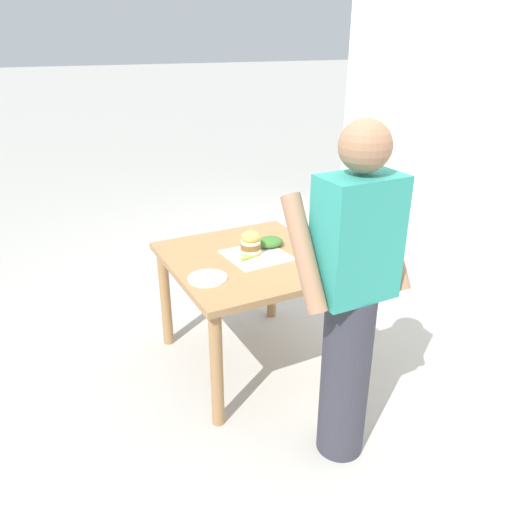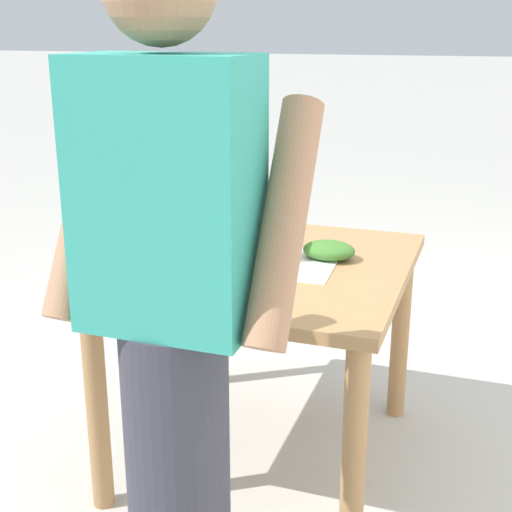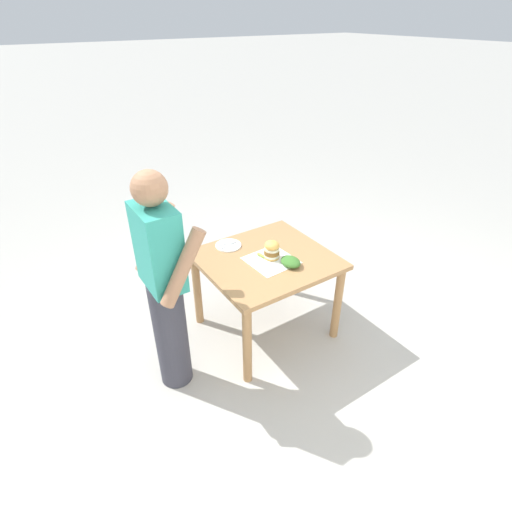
{
  "view_description": "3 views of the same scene",
  "coord_description": "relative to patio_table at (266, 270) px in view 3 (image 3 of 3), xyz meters",
  "views": [
    {
      "loc": [
        1.22,
        2.5,
        1.98
      ],
      "look_at": [
        0.0,
        0.1,
        0.8
      ],
      "focal_mm": 35.0,
      "sensor_mm": 36.0,
      "label": 1
    },
    {
      "loc": [
        -0.72,
        2.18,
        1.51
      ],
      "look_at": [
        0.0,
        0.1,
        0.8
      ],
      "focal_mm": 50.0,
      "sensor_mm": 36.0,
      "label": 2
    },
    {
      "loc": [
        -2.24,
        1.58,
        2.46
      ],
      "look_at": [
        0.0,
        0.1,
        0.8
      ],
      "focal_mm": 28.0,
      "sensor_mm": 36.0,
      "label": 3
    }
  ],
  "objects": [
    {
      "name": "ground_plane",
      "position": [
        0.0,
        0.0,
        -0.63
      ],
      "size": [
        80.0,
        80.0,
        0.0
      ],
      "primitive_type": "plane",
      "color": "#ADAAA3"
    },
    {
      "name": "patio_table",
      "position": [
        0.0,
        0.0,
        0.0
      ],
      "size": [
        0.95,
        1.02,
        0.75
      ],
      "color": "#9E7247",
      "rests_on": "ground"
    },
    {
      "name": "serving_paper",
      "position": [
        -0.06,
        -0.01,
        0.12
      ],
      "size": [
        0.38,
        0.38,
        0.0
      ],
      "primitive_type": "cube",
      "rotation": [
        0.0,
        0.0,
        0.06
      ],
      "color": "white",
      "rests_on": "patio_table"
    },
    {
      "name": "sandwich",
      "position": [
        -0.03,
        -0.03,
        0.2
      ],
      "size": [
        0.13,
        0.13,
        0.19
      ],
      "color": "gold",
      "rests_on": "serving_paper"
    },
    {
      "name": "pickle_spear",
      "position": [
        0.02,
        0.03,
        0.14
      ],
      "size": [
        0.09,
        0.04,
        0.02
      ],
      "primitive_type": "cylinder",
      "rotation": [
        0.0,
        1.57,
        0.21
      ],
      "color": "#8EA83D",
      "rests_on": "serving_paper"
    },
    {
      "name": "side_plate_with_forks",
      "position": [
        0.33,
        0.16,
        0.13
      ],
      "size": [
        0.22,
        0.22,
        0.02
      ],
      "color": "white",
      "rests_on": "patio_table"
    },
    {
      "name": "side_salad",
      "position": [
        -0.2,
        -0.09,
        0.15
      ],
      "size": [
        0.18,
        0.14,
        0.06
      ],
      "primitive_type": "ellipsoid",
      "color": "#386B28",
      "rests_on": "patio_table"
    },
    {
      "name": "diner_across_table",
      "position": [
        -0.09,
        0.89,
        0.25
      ],
      "size": [
        0.55,
        0.35,
        1.69
      ],
      "color": "#33333D",
      "rests_on": "ground"
    }
  ]
}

